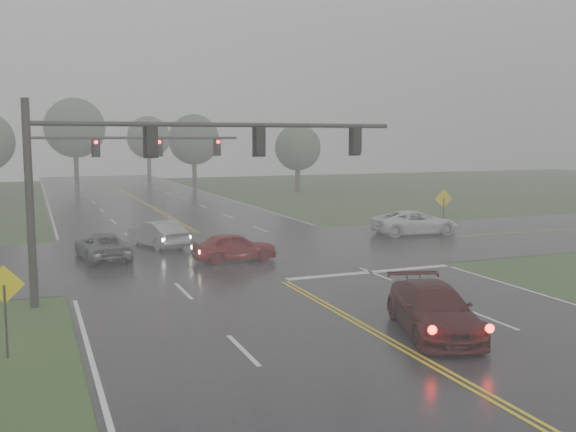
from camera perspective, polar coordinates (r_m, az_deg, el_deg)
name	(u,v)px	position (r m, az deg, el deg)	size (l,w,h in m)	color
ground	(502,405)	(16.60, 18.48, -15.64)	(180.00, 180.00, 0.00)	#2C4A1F
main_road	(243,259)	(33.74, -4.04, -3.81)	(18.00, 160.00, 0.02)	black
cross_street	(232,252)	(35.62, -5.03, -3.25)	(120.00, 14.00, 0.02)	black
stop_bar	(371,273)	(30.45, 7.36, -5.02)	(8.50, 0.50, 0.01)	silver
sedan_maroon	(433,333)	(21.60, 12.76, -10.13)	(2.16, 5.31, 1.54)	#35090B
sedan_red	(235,261)	(33.12, -4.77, -4.02)	(1.73, 4.31, 1.47)	maroon
sedan_silver	(158,247)	(37.99, -11.50, -2.72)	(1.63, 4.67, 1.54)	#95979C
car_grey	(103,259)	(34.93, -16.13, -3.70)	(2.25, 4.88, 1.36)	#4C4E52
pickup_white	(415,235)	(42.84, 11.22, -1.63)	(2.62, 5.68, 1.58)	silver
signal_gantry_near	(158,159)	(25.73, -11.50, 4.99)	(15.14, 0.34, 7.73)	black
signal_gantry_far	(99,158)	(42.17, -16.42, 4.96)	(13.27, 0.36, 7.15)	black
sign_diamond_west	(5,296)	(20.01, -23.89, -6.51)	(1.12, 0.24, 2.71)	black
sign_diamond_east	(443,204)	(43.24, 13.65, 1.04)	(1.22, 0.22, 2.95)	black
tree_ne_a	(194,140)	(81.67, -8.36, 6.73)	(6.32, 6.32, 9.29)	#342B22
tree_n_mid	(75,128)	(90.14, -18.43, 7.43)	(7.90, 7.90, 11.61)	#342B22
tree_e_near	(298,148)	(75.14, 0.87, 6.08)	(5.37, 5.37, 7.89)	#342B22
tree_n_far	(148,138)	(102.30, -12.30, 6.82)	(6.61, 6.61, 9.70)	#342B22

